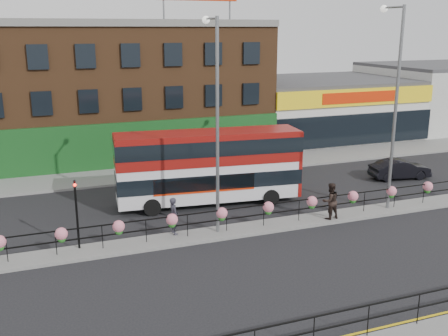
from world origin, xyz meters
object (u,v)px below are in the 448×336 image
object	(u,v)px
pedestrian_b	(330,201)
lamp_column_west	(215,108)
double_decker_bus	(209,160)
pedestrian_a	(174,216)
car	(400,169)
lamp_column_east	(394,91)

from	to	relation	value
pedestrian_b	lamp_column_west	world-z (taller)	lamp_column_west
double_decker_bus	pedestrian_a	xyz separation A→B (m)	(-3.22, -4.04, -1.52)
pedestrian_b	double_decker_bus	bearing A→B (deg)	-47.91
car	double_decker_bus	bearing A→B (deg)	100.27
pedestrian_a	pedestrian_b	size ratio (longest dim) A/B	0.95
lamp_column_west	lamp_column_east	xyz separation A→B (m)	(10.03, 0.00, 0.37)
double_decker_bus	pedestrian_b	distance (m)	7.12
pedestrian_a	lamp_column_east	distance (m)	13.30
double_decker_bus	lamp_column_east	distance (m)	10.63
pedestrian_a	pedestrian_b	xyz separation A→B (m)	(8.16, -0.86, 0.05)
lamp_column_west	pedestrian_a	bearing A→B (deg)	173.79
double_decker_bus	lamp_column_west	size ratio (longest dim) A/B	1.04
car	lamp_column_east	size ratio (longest dim) A/B	0.39
double_decker_bus	lamp_column_west	bearing A→B (deg)	-105.09
pedestrian_a	pedestrian_b	world-z (taller)	pedestrian_b
car	lamp_column_west	distance (m)	16.47
double_decker_bus	lamp_column_west	distance (m)	5.70
car	pedestrian_b	size ratio (longest dim) A/B	2.16
double_decker_bus	pedestrian_b	world-z (taller)	double_decker_bus
pedestrian_a	lamp_column_west	distance (m)	5.53
pedestrian_b	pedestrian_a	bearing A→B (deg)	-9.16
pedestrian_b	lamp_column_west	bearing A→B (deg)	-9.10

